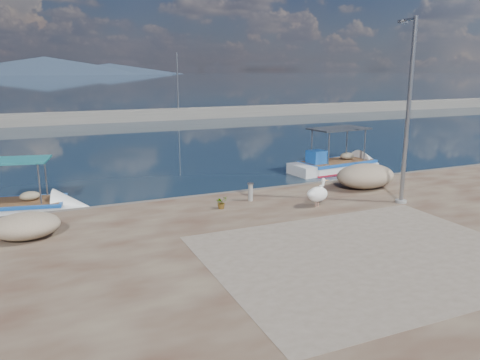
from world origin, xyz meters
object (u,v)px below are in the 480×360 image
pelican (318,194)px  lamp_post (407,119)px  boat_right (336,167)px  boat_left (13,209)px  bollard_near (251,191)px

pelican → lamp_post: lamp_post is taller
boat_right → pelican: boat_right is taller
boat_left → lamp_post: bearing=-12.3°
boat_right → pelican: 9.24m
lamp_post → bollard_near: size_ratio=9.50×
boat_left → boat_right: bearing=17.3°
lamp_post → bollard_near: (-5.34, 2.57, -2.90)m
boat_right → lamp_post: lamp_post is taller
boat_right → lamp_post: (-2.52, -7.91, 3.58)m
boat_left → pelican: (10.75, -5.38, 0.81)m
boat_left → pelican: 12.05m
boat_left → lamp_post: lamp_post is taller
pelican → lamp_post: size_ratio=0.16×
boat_right → pelican: size_ratio=5.32×
boat_left → bollard_near: bearing=-11.1°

